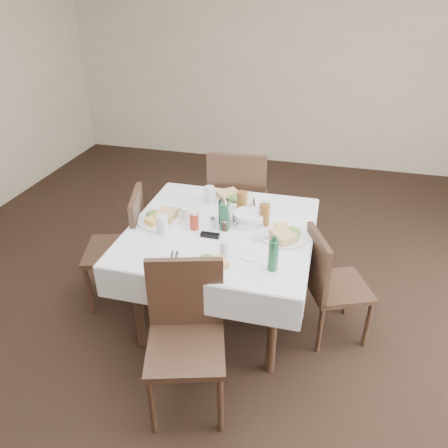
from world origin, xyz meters
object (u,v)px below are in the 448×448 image
(chair_east, at_px, (328,280))
(coffee_mug, at_px, (188,214))
(chair_north, at_px, (238,198))
(chair_south, at_px, (186,327))
(dining_table, at_px, (221,239))
(water_e, at_px, (264,211))
(water_w, at_px, (162,225))
(green_bottle, at_px, (273,255))
(water_s, at_px, (225,250))
(chair_west, at_px, (126,242))
(water_n, at_px, (210,195))
(ketchup_bottle, at_px, (194,221))
(oil_cruet_dark, at_px, (223,210))
(bread_basket, at_px, (249,218))
(oil_cruet_green, at_px, (225,215))

(chair_east, xyz_separation_m, coffee_mug, (-1.01, 0.07, 0.34))
(chair_north, xyz_separation_m, chair_south, (0.05, -1.57, -0.06))
(coffee_mug, bearing_deg, dining_table, -12.01)
(chair_north, bearing_deg, water_e, -62.78)
(water_w, bearing_deg, water_e, 29.20)
(green_bottle, bearing_deg, water_s, 170.29)
(chair_west, distance_m, water_w, 0.53)
(water_n, height_order, water_w, water_n)
(dining_table, height_order, ketchup_bottle, ketchup_bottle)
(chair_north, relative_size, water_w, 7.54)
(water_e, distance_m, oil_cruet_dark, 0.29)
(chair_west, bearing_deg, dining_table, -1.52)
(water_w, bearing_deg, bread_basket, 28.91)
(water_s, distance_m, green_bottle, 0.31)
(oil_cruet_dark, relative_size, ketchup_bottle, 1.71)
(dining_table, bearing_deg, chair_west, 178.48)
(water_n, xyz_separation_m, water_e, (0.45, -0.16, 0.00))
(water_e, height_order, water_w, water_e)
(water_n, bearing_deg, chair_north, 77.25)
(chair_west, xyz_separation_m, oil_cruet_dark, (0.74, 0.07, 0.33))
(oil_cruet_dark, bearing_deg, dining_table, -87.99)
(chair_north, xyz_separation_m, green_bottle, (0.48, -1.22, 0.28))
(water_w, relative_size, oil_cruet_dark, 0.61)
(chair_south, relative_size, oil_cruet_green, 3.72)
(chair_west, xyz_separation_m, water_n, (0.57, 0.32, 0.31))
(water_n, xyz_separation_m, water_s, (0.29, -0.67, -0.01))
(water_e, height_order, oil_cruet_green, oil_cruet_green)
(dining_table, bearing_deg, bread_basket, 35.14)
(dining_table, bearing_deg, oil_cruet_green, -2.93)
(bread_basket, bearing_deg, chair_north, 108.61)
(dining_table, height_order, oil_cruet_dark, oil_cruet_dark)
(water_s, distance_m, bread_basket, 0.46)
(water_s, xyz_separation_m, oil_cruet_green, (-0.09, 0.33, 0.05))
(chair_west, bearing_deg, water_s, -22.35)
(chair_north, xyz_separation_m, water_n, (-0.11, -0.49, 0.24))
(chair_west, bearing_deg, chair_north, 49.97)
(oil_cruet_green, bearing_deg, chair_east, -1.16)
(chair_north, xyz_separation_m, oil_cruet_dark, (0.06, -0.75, 0.27))
(chair_west, height_order, ketchup_bottle, chair_west)
(chair_west, xyz_separation_m, bread_basket, (0.92, 0.10, 0.28))
(chair_west, relative_size, oil_cruet_dark, 4.08)
(water_e, relative_size, oil_cruet_dark, 0.65)
(chair_north, relative_size, oil_cruet_green, 4.15)
(chair_south, xyz_separation_m, chair_west, (-0.73, 0.76, -0.00))
(dining_table, xyz_separation_m, water_s, (0.11, -0.33, 0.14))
(water_w, relative_size, green_bottle, 0.60)
(bread_basket, bearing_deg, green_bottle, -64.42)
(chair_north, distance_m, water_n, 0.56)
(water_s, bearing_deg, water_n, 113.26)
(chair_south, relative_size, coffee_mug, 5.94)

